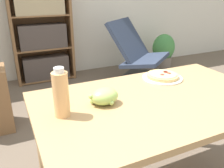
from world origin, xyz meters
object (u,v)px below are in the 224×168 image
(pizza_on_plate, at_px, (163,76))
(bookshelf, at_px, (42,35))
(drink_bottle, at_px, (61,94))
(lounge_chair_far, at_px, (139,63))
(grape_bunch, at_px, (104,96))
(potted_plant_floor, at_px, (163,51))

(pizza_on_plate, xyz_separation_m, bookshelf, (-0.41, 2.25, -0.06))
(drink_bottle, height_order, lounge_chair_far, drink_bottle)
(pizza_on_plate, xyz_separation_m, lounge_chair_far, (0.77, 1.55, -0.45))
(grape_bunch, xyz_separation_m, potted_plant_floor, (2.02, 2.15, -0.47))
(lounge_chair_far, bearing_deg, drink_bottle, -168.47)
(drink_bottle, distance_m, potted_plant_floor, 3.17)
(bookshelf, xyz_separation_m, potted_plant_floor, (1.92, -0.28, -0.38))
(pizza_on_plate, distance_m, drink_bottle, 0.77)
(potted_plant_floor, bearing_deg, pizza_on_plate, -127.44)
(lounge_chair_far, xyz_separation_m, bookshelf, (-1.19, 0.69, 0.38))
(lounge_chair_far, distance_m, bookshelf, 1.43)
(drink_bottle, bearing_deg, lounge_chair_far, 49.36)
(bookshelf, bearing_deg, drink_bottle, -97.53)
(grape_bunch, height_order, drink_bottle, drink_bottle)
(lounge_chair_far, xyz_separation_m, potted_plant_floor, (0.74, 0.42, 0.01))
(potted_plant_floor, bearing_deg, bookshelf, 171.84)
(grape_bunch, bearing_deg, drink_bottle, -173.61)
(pizza_on_plate, height_order, potted_plant_floor, pizza_on_plate)
(drink_bottle, bearing_deg, pizza_on_plate, 15.50)
(grape_bunch, bearing_deg, lounge_chair_far, 53.55)
(pizza_on_plate, bearing_deg, lounge_chair_far, 63.53)
(pizza_on_plate, bearing_deg, bookshelf, 100.37)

